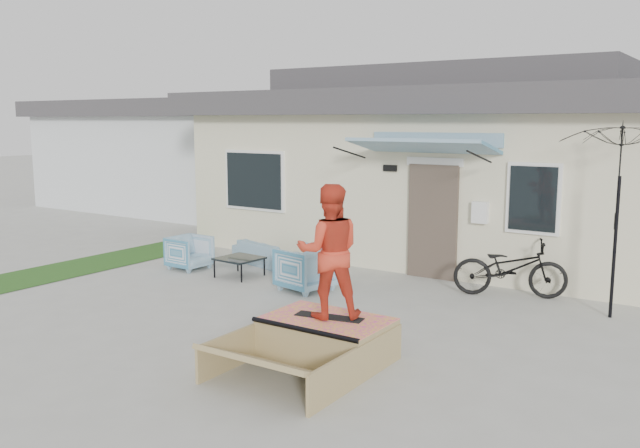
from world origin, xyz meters
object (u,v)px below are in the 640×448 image
Objects in this scene: patio_umbrella at (618,200)px; bicycle at (510,262)px; skate_ramp at (327,339)px; skater at (329,248)px; armchair_left at (190,251)px; coffee_table at (240,267)px; loveseat at (266,249)px; skateboard at (329,316)px; armchair_right at (305,266)px.

bicycle is at bearing 168.42° from patio_umbrella.
bicycle reaches higher than skate_ramp.
bicycle is at bearing -139.21° from skater.
armchair_left is 0.39× the size of bicycle.
skate_ramp is at bearing -35.82° from coffee_table.
bicycle is 0.92× the size of skate_ramp.
patio_umbrella reaches higher than armchair_left.
patio_umbrella is 1.35× the size of skater.
loveseat reaches higher than skate_ramp.
skate_ramp is at bearing -100.28° from skateboard.
loveseat reaches higher than coffee_table.
skateboard is (3.71, -2.63, 0.34)m from coffee_table.
bicycle is (4.89, 0.31, 0.28)m from loveseat.
skate_ramp is at bearing 53.85° from skater.
patio_umbrella is at bearing -79.36° from armchair_left.
armchair_right is 3.42m from bicycle.
patio_umbrella is (6.27, 1.09, 1.57)m from coffee_table.
armchair_right is 1.14× the size of coffee_table.
loveseat is 1.53m from armchair_left.
armchair_right is 0.38× the size of patio_umbrella.
armchair_left reaches higher than loveseat.
armchair_left is 0.33× the size of patio_umbrella.
patio_umbrella reaches higher than skater.
skate_ramp is (3.71, -2.68, 0.07)m from coffee_table.
skater is (-0.93, -4.05, 0.78)m from bicycle.
bicycle is at bearing -160.96° from loveseat.
skateboard is (-2.56, -3.72, -1.22)m from patio_umbrella.
bicycle reaches higher than skateboard.
armchair_left is 2.83m from armchair_right.
skate_ramp is at bearing 51.11° from armchair_right.
bicycle reaches higher than armchair_right.
patio_umbrella is 1.11× the size of skate_ramp.
skater reaches higher than loveseat.
coffee_table is 0.33× the size of patio_umbrella.
skate_ramp is at bearing -124.20° from patio_umbrella.
loveseat is at bearing -112.63° from armchair_right.
skater is at bearing 145.83° from bicycle.
patio_umbrella is at bearing -122.82° from bicycle.
loveseat is at bearing -79.70° from skater.
coffee_table is 4.70m from skater.
loveseat is 2.22m from armchair_right.
armchair_right is at bearing 119.84° from skateboard.
patio_umbrella is 4.53m from skater.
coffee_table is 4.57m from skate_ramp.
armchair_left is 5.60m from skate_ramp.
armchair_right is 0.51× the size of skater.
skateboard is (-0.00, 0.05, 0.28)m from skate_ramp.
loveseat is 0.80× the size of skate_ramp.
skate_ramp is (-2.56, -3.77, -1.50)m from patio_umbrella.
armchair_right is 0.98× the size of skateboard.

